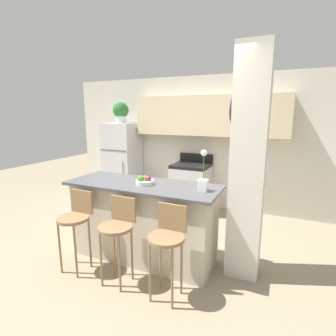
% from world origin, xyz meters
% --- Properties ---
extents(ground_plane, '(14.00, 14.00, 0.00)m').
position_xyz_m(ground_plane, '(0.00, 0.00, 0.00)').
color(ground_plane, gray).
extents(wall_back, '(5.60, 0.38, 2.55)m').
position_xyz_m(wall_back, '(0.10, 2.16, 1.51)').
color(wall_back, silver).
rests_on(wall_back, ground_plane).
extents(pillar_right, '(0.38, 0.32, 2.55)m').
position_xyz_m(pillar_right, '(1.22, 0.19, 1.28)').
color(pillar_right, silver).
rests_on(pillar_right, ground_plane).
extents(counter_bar, '(1.93, 0.72, 1.00)m').
position_xyz_m(counter_bar, '(0.00, 0.00, 0.50)').
color(counter_bar, beige).
rests_on(counter_bar, ground_plane).
extents(refrigerator, '(0.65, 0.65, 1.65)m').
position_xyz_m(refrigerator, '(-1.55, 1.87, 0.83)').
color(refrigerator, silver).
rests_on(refrigerator, ground_plane).
extents(stove_range, '(0.67, 0.63, 1.07)m').
position_xyz_m(stove_range, '(-0.02, 1.88, 0.46)').
color(stove_range, silver).
rests_on(stove_range, ground_plane).
extents(bar_stool_left, '(0.37, 0.37, 0.95)m').
position_xyz_m(bar_stool_left, '(-0.59, -0.55, 0.63)').
color(bar_stool_left, olive).
rests_on(bar_stool_left, ground_plane).
extents(bar_stool_mid, '(0.37, 0.37, 0.95)m').
position_xyz_m(bar_stool_mid, '(0.00, -0.55, 0.63)').
color(bar_stool_mid, olive).
rests_on(bar_stool_mid, ground_plane).
extents(bar_stool_right, '(0.37, 0.37, 0.95)m').
position_xyz_m(bar_stool_right, '(0.59, -0.55, 0.63)').
color(bar_stool_right, olive).
rests_on(bar_stool_right, ground_plane).
extents(potted_plant_on_fridge, '(0.32, 0.32, 0.42)m').
position_xyz_m(potted_plant_on_fridge, '(-1.56, 1.87, 1.88)').
color(potted_plant_on_fridge, silver).
rests_on(potted_plant_on_fridge, refrigerator).
extents(orchid_vase, '(0.10, 0.10, 0.46)m').
position_xyz_m(orchid_vase, '(0.78, 0.01, 1.13)').
color(orchid_vase, white).
rests_on(orchid_vase, counter_bar).
extents(fruit_bowl, '(0.22, 0.22, 0.12)m').
position_xyz_m(fruit_bowl, '(0.04, -0.02, 1.04)').
color(fruit_bowl, silver).
rests_on(fruit_bowl, counter_bar).
extents(trash_bin, '(0.28, 0.28, 0.38)m').
position_xyz_m(trash_bin, '(-1.01, 1.66, 0.19)').
color(trash_bin, black).
rests_on(trash_bin, ground_plane).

